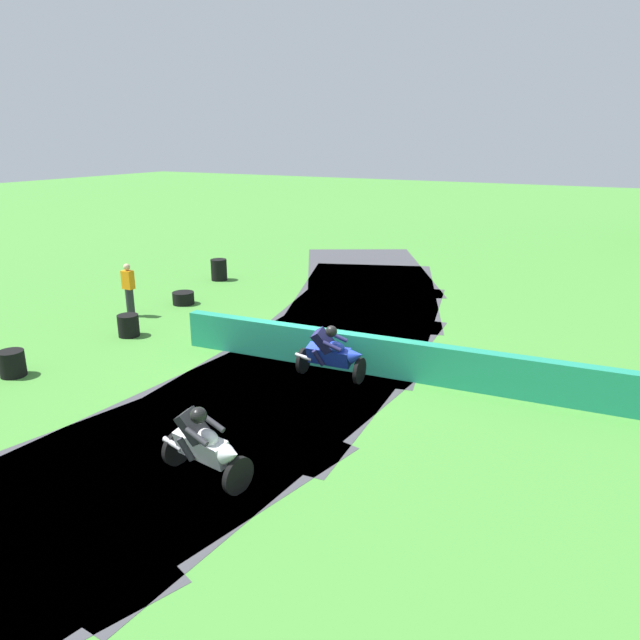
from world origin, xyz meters
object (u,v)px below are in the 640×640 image
motorcycle_chase_blue (332,353)px  tire_stack_far (183,298)px  track_marshal (129,290)px  tire_stack_extra_a (219,270)px  motorcycle_lead_white (205,445)px  tire_stack_mid_a (12,363)px  tire_stack_mid_b (128,325)px

motorcycle_chase_blue → tire_stack_far: size_ratio=2.41×
motorcycle_chase_blue → track_marshal: track_marshal is taller
motorcycle_chase_blue → tire_stack_extra_a: size_ratio=2.10×
motorcycle_lead_white → tire_stack_far: motorcycle_lead_white is taller
motorcycle_lead_white → tire_stack_extra_a: 13.89m
tire_stack_mid_a → tire_stack_far: (-0.61, 6.53, -0.10)m
tire_stack_mid_b → tire_stack_far: bearing=104.7°
motorcycle_chase_blue → tire_stack_mid_a: 7.30m
track_marshal → tire_stack_far: bearing=74.8°
tire_stack_far → tire_stack_mid_a: bearing=-84.6°
motorcycle_lead_white → track_marshal: size_ratio=1.05×
tire_stack_mid_b → tire_stack_far: (-0.84, 3.21, -0.10)m
tire_stack_extra_a → tire_stack_mid_b: bearing=-73.7°
tire_stack_far → track_marshal: size_ratio=0.43×
motorcycle_chase_blue → tire_stack_mid_a: motorcycle_chase_blue is taller
motorcycle_chase_blue → tire_stack_mid_a: size_ratio=2.81×
motorcycle_chase_blue → tire_stack_far: (-7.14, 3.28, -0.44)m
motorcycle_chase_blue → tire_stack_mid_b: 6.31m
tire_stack_mid_b → tire_stack_extra_a: bearing=106.3°
tire_stack_mid_b → tire_stack_extra_a: (-1.89, 6.47, 0.10)m
motorcycle_lead_white → motorcycle_chase_blue: 4.58m
tire_stack_mid_b → tire_stack_extra_a: 6.74m
tire_stack_mid_a → tire_stack_extra_a: size_ratio=0.75×
motorcycle_chase_blue → motorcycle_lead_white: bearing=-88.5°
tire_stack_mid_a → tire_stack_mid_b: size_ratio=1.00×
motorcycle_lead_white → tire_stack_mid_b: size_ratio=2.84×
tire_stack_mid_a → tire_stack_far: size_ratio=0.86×
tire_stack_mid_a → tire_stack_mid_b: (0.22, 3.33, 0.00)m
motorcycle_chase_blue → tire_stack_mid_a: (-6.53, -3.25, -0.34)m
tire_stack_far → motorcycle_lead_white: bearing=-47.3°
motorcycle_chase_blue → tire_stack_extra_a: (-8.19, 6.54, -0.24)m
track_marshal → motorcycle_lead_white: bearing=-38.0°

